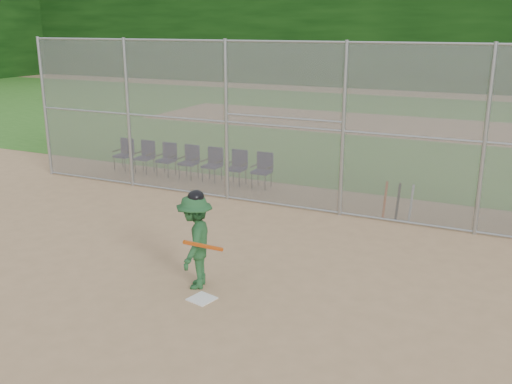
% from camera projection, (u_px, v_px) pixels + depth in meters
% --- Properties ---
extents(ground, '(100.00, 100.00, 0.00)m').
position_uv_depth(ground, '(192.00, 293.00, 9.53)').
color(ground, tan).
rests_on(ground, ground).
extents(grass_strip, '(100.00, 100.00, 0.00)m').
position_uv_depth(grass_strip, '(406.00, 127.00, 25.13)').
color(grass_strip, '#316C20').
rests_on(grass_strip, ground).
extents(dirt_patch_far, '(24.00, 24.00, 0.00)m').
position_uv_depth(dirt_patch_far, '(406.00, 126.00, 25.13)').
color(dirt_patch_far, tan).
rests_on(dirt_patch_far, ground).
extents(backstop_fence, '(16.09, 0.09, 4.00)m').
position_uv_depth(backstop_fence, '(302.00, 125.00, 13.28)').
color(backstop_fence, gray).
rests_on(backstop_fence, ground).
extents(home_plate, '(0.46, 0.46, 0.02)m').
position_uv_depth(home_plate, '(202.00, 299.00, 9.31)').
color(home_plate, white).
rests_on(home_plate, ground).
extents(batter_at_plate, '(1.01, 1.38, 1.72)m').
position_uv_depth(batter_at_plate, '(195.00, 241.00, 9.55)').
color(batter_at_plate, '#205229').
rests_on(batter_at_plate, ground).
extents(spare_bats, '(0.66, 0.36, 0.83)m').
position_uv_depth(spare_bats, '(398.00, 201.00, 13.10)').
color(spare_bats, '#D84C14').
rests_on(spare_bats, ground).
extents(chair_0, '(0.54, 0.52, 0.96)m').
position_uv_depth(chair_0, '(123.00, 155.00, 17.48)').
color(chair_0, '#10103C').
rests_on(chair_0, ground).
extents(chair_1, '(0.54, 0.52, 0.96)m').
position_uv_depth(chair_1, '(144.00, 157.00, 17.16)').
color(chair_1, '#10103C').
rests_on(chair_1, ground).
extents(chair_2, '(0.54, 0.52, 0.96)m').
position_uv_depth(chair_2, '(166.00, 160.00, 16.84)').
color(chair_2, '#10103C').
rests_on(chair_2, ground).
extents(chair_3, '(0.54, 0.52, 0.96)m').
position_uv_depth(chair_3, '(188.00, 162.00, 16.52)').
color(chair_3, '#10103C').
rests_on(chair_3, ground).
extents(chair_4, '(0.54, 0.52, 0.96)m').
position_uv_depth(chair_4, '(212.00, 165.00, 16.20)').
color(chair_4, '#10103C').
rests_on(chair_4, ground).
extents(chair_5, '(0.54, 0.52, 0.96)m').
position_uv_depth(chair_5, '(236.00, 168.00, 15.87)').
color(chair_5, '#10103C').
rests_on(chair_5, ground).
extents(chair_6, '(0.54, 0.52, 0.96)m').
position_uv_depth(chair_6, '(262.00, 171.00, 15.55)').
color(chair_6, '#10103C').
rests_on(chair_6, ground).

